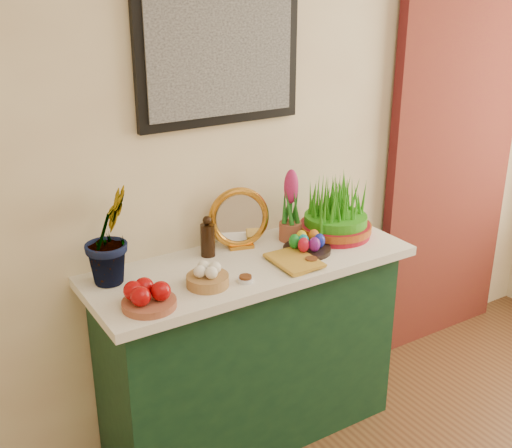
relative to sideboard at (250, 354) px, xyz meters
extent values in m
cube|color=#F6E9B9|center=(0.17, 0.25, 0.93)|extent=(4.00, 0.04, 2.70)
cube|color=black|center=(0.00, 0.23, 1.27)|extent=(0.74, 0.03, 0.54)
cube|color=#A5A5A5|center=(0.00, 0.21, 1.27)|extent=(0.66, 0.01, 0.46)
cube|color=#4F0E1A|center=(1.42, 0.20, 0.72)|extent=(0.90, 0.06, 2.30)
cube|color=#14391E|center=(0.00, 0.00, 0.00)|extent=(1.30, 0.45, 0.85)
cube|color=white|center=(0.00, 0.00, 0.45)|extent=(1.40, 0.55, 0.04)
imported|color=#1E671C|center=(-0.56, 0.12, 0.72)|extent=(0.33, 0.32, 0.50)
cylinder|color=brown|center=(-0.52, -0.16, 0.48)|extent=(0.23, 0.23, 0.03)
cylinder|color=#AC7245|center=(-0.26, -0.12, 0.49)|extent=(0.19, 0.19, 0.04)
cylinder|color=black|center=(-0.13, 0.13, 0.54)|extent=(0.06, 0.06, 0.14)
sphere|color=black|center=(-0.13, 0.13, 0.63)|extent=(0.04, 0.04, 0.04)
cube|color=#C68328|center=(0.04, 0.13, 0.47)|extent=(0.12, 0.08, 0.02)
torus|color=#C68328|center=(0.04, 0.15, 0.60)|extent=(0.28, 0.13, 0.27)
cylinder|color=silver|center=(0.04, 0.14, 0.60)|extent=(0.21, 0.08, 0.21)
imported|color=#BE8E2A|center=(0.05, -0.13, 0.48)|extent=(0.16, 0.23, 0.03)
cylinder|color=silver|center=(-0.12, -0.17, 0.47)|extent=(0.06, 0.06, 0.02)
cylinder|color=#592D14|center=(-0.12, -0.17, 0.49)|extent=(0.05, 0.05, 0.01)
cylinder|color=silver|center=(0.20, -0.17, 0.47)|extent=(0.06, 0.06, 0.02)
cylinder|color=#592D14|center=(0.20, -0.17, 0.49)|extent=(0.05, 0.05, 0.01)
cylinder|color=black|center=(0.26, -0.06, 0.48)|extent=(0.22, 0.22, 0.02)
ellipsoid|color=red|center=(0.21, -0.09, 0.52)|extent=(0.05, 0.05, 0.07)
ellipsoid|color=#1823AB|center=(0.30, -0.09, 0.52)|extent=(0.05, 0.05, 0.07)
ellipsoid|color=yellow|center=(0.26, -0.02, 0.52)|extent=(0.05, 0.05, 0.07)
ellipsoid|color=#178226|center=(0.20, -0.04, 0.52)|extent=(0.05, 0.05, 0.07)
ellipsoid|color=orange|center=(0.31, -0.04, 0.52)|extent=(0.05, 0.05, 0.07)
ellipsoid|color=#6E177F|center=(0.26, -0.11, 0.52)|extent=(0.05, 0.05, 0.07)
ellipsoid|color=#0D869C|center=(0.24, -0.06, 0.52)|extent=(0.05, 0.05, 0.07)
cylinder|color=brown|center=(0.27, 0.09, 0.51)|extent=(0.10, 0.10, 0.08)
ellipsoid|color=#BF2667|center=(0.27, 0.09, 0.72)|extent=(0.06, 0.06, 0.16)
cylinder|color=maroon|center=(0.48, 0.02, 0.49)|extent=(0.32, 0.32, 0.06)
cylinder|color=maroon|center=(0.48, 0.02, 0.51)|extent=(0.33, 0.33, 0.03)
camera|label=1|loc=(-1.29, -2.10, 1.60)|focal=45.00mm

